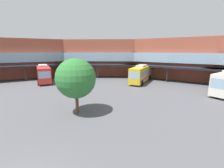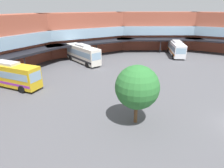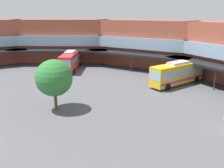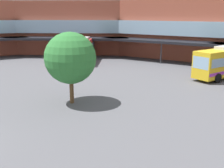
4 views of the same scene
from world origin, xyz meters
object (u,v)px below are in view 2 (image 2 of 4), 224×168
at_px(bus_3, 176,48).
at_px(plaza_tree, 137,87).
at_px(bus_0, 9,74).
at_px(bus_2, 83,54).

bearing_deg(bus_3, plaza_tree, -17.84).
height_order(bus_0, plaza_tree, plaza_tree).
height_order(bus_0, bus_2, bus_2).
relative_size(bus_0, plaza_tree, 1.75).
bearing_deg(bus_3, bus_2, -66.59).
bearing_deg(bus_3, bus_0, -51.39).
distance_m(bus_0, plaza_tree, 20.70).
xyz_separation_m(bus_3, plaza_tree, (-32.42, -3.23, 2.18)).
distance_m(bus_2, bus_3, 23.06).
xyz_separation_m(bus_2, bus_3, (16.85, -15.75, -0.17)).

